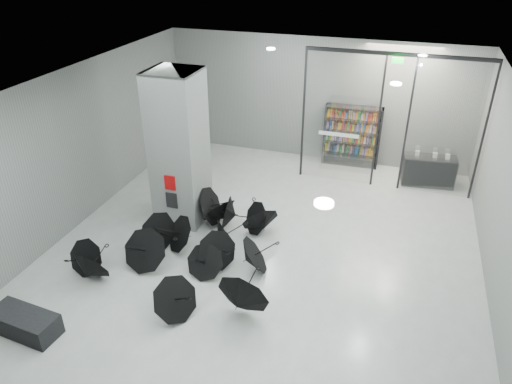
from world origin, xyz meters
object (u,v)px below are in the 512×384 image
(column, at_px, (179,149))
(umbrella_cluster, at_px, (199,248))
(bookshelf, at_px, (352,136))
(bench, at_px, (25,323))
(shop_counter, at_px, (428,171))

(column, distance_m, umbrella_cluster, 2.60)
(umbrella_cluster, bearing_deg, bookshelf, 67.72)
(bench, height_order, bookshelf, bookshelf)
(bookshelf, xyz_separation_m, umbrella_cluster, (-2.60, -6.35, -0.69))
(column, bearing_deg, bench, -102.65)
(bench, xyz_separation_m, umbrella_cluster, (2.23, 3.19, 0.08))
(bookshelf, distance_m, shop_counter, 2.62)
(column, distance_m, bookshelf, 6.14)
(bench, height_order, shop_counter, shop_counter)
(bench, height_order, umbrella_cluster, umbrella_cluster)
(shop_counter, xyz_separation_m, umbrella_cluster, (-5.06, -5.63, -0.15))
(bookshelf, relative_size, umbrella_cluster, 0.41)
(column, relative_size, shop_counter, 2.64)
(column, distance_m, bench, 5.22)
(bookshelf, bearing_deg, umbrella_cluster, -114.59)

